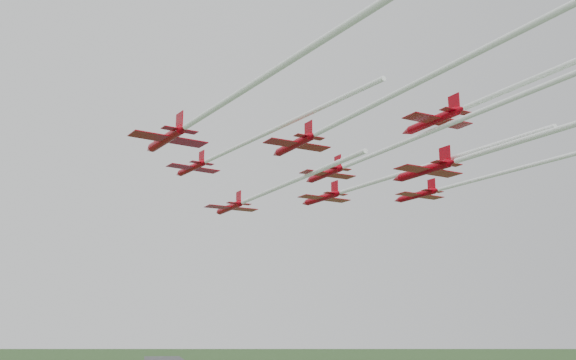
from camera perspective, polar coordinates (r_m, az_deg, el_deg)
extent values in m
cylinder|color=#9F020F|center=(113.94, -5.22, -2.45)|extent=(3.56, 8.91, 1.16)
cone|color=#9F020F|center=(118.85, -6.25, -2.88)|extent=(1.63, 2.14, 1.16)
cone|color=#9F020F|center=(109.35, -4.17, -2.01)|extent=(1.36, 1.50, 1.05)
ellipsoid|color=black|center=(115.92, -5.63, -2.42)|extent=(0.70, 1.08, 0.34)
cube|color=#9F020F|center=(113.13, -5.06, -2.51)|extent=(9.64, 5.16, 0.11)
cube|color=#9F020F|center=(110.24, -4.39, -2.10)|extent=(4.39, 2.37, 0.08)
cube|color=#9F020F|center=(110.66, -4.42, -1.53)|extent=(0.62, 1.85, 2.10)
cylinder|color=silver|center=(93.04, 0.53, -0.08)|extent=(10.49, 34.84, 0.63)
cylinder|color=#9F020F|center=(98.56, -8.59, 1.06)|extent=(3.78, 7.52, 1.00)
cone|color=#9F020F|center=(102.68, -9.72, 0.52)|extent=(1.53, 1.88, 1.00)
cone|color=#9F020F|center=(94.74, -7.43, 1.61)|extent=(1.24, 1.34, 0.91)
ellipsoid|color=black|center=(100.24, -9.03, 1.05)|extent=(0.67, 0.94, 0.29)
cube|color=#9F020F|center=(97.87, -8.41, 1.02)|extent=(8.27, 5.14, 0.09)
cube|color=#9F020F|center=(95.48, -7.67, 1.50)|extent=(3.77, 2.35, 0.07)
cube|color=#9F020F|center=(95.90, -7.70, 2.05)|extent=(0.69, 1.55, 1.81)
cylinder|color=silver|center=(78.39, -0.94, 4.64)|extent=(14.64, 35.63, 0.54)
cylinder|color=#9F020F|center=(106.53, 3.01, -1.61)|extent=(3.82, 8.47, 1.11)
cone|color=#9F020F|center=(110.78, 1.50, -2.07)|extent=(1.64, 2.08, 1.11)
cone|color=#9F020F|center=(102.61, 4.55, -1.13)|extent=(1.35, 1.47, 1.01)
ellipsoid|color=black|center=(108.25, 2.41, -1.58)|extent=(0.71, 1.04, 0.32)
cube|color=#9F020F|center=(105.83, 3.26, -1.66)|extent=(9.25, 5.35, 0.10)
cube|color=#9F020F|center=(103.37, 4.24, -1.23)|extent=(4.21, 2.45, 0.08)
cube|color=#9F020F|center=(103.77, 4.16, -0.65)|extent=(0.68, 1.75, 2.02)
cylinder|color=silver|center=(87.42, 12.30, 1.25)|extent=(13.29, 37.49, 0.61)
cylinder|color=#9F020F|center=(82.30, -10.79, 3.61)|extent=(4.39, 9.15, 1.21)
cone|color=#9F020F|center=(87.37, -12.20, 2.69)|extent=(1.82, 2.27, 1.21)
cone|color=#9F020F|center=(77.60, -9.29, 4.59)|extent=(1.49, 1.62, 1.10)
ellipsoid|color=black|center=(84.38, -11.35, 3.53)|extent=(0.80, 1.14, 0.35)
cube|color=#9F020F|center=(81.44, -10.56, 3.58)|extent=(10.04, 6.05, 0.11)
cube|color=#9F020F|center=(78.52, -9.60, 4.39)|extent=(4.57, 2.77, 0.09)
cube|color=#9F020F|center=(79.08, -9.63, 5.18)|extent=(0.79, 1.89, 2.19)
cylinder|color=silver|center=(54.94, 2.72, 12.10)|extent=(19.62, 51.04, 0.66)
cylinder|color=#9F020F|center=(91.03, 3.31, 0.53)|extent=(3.05, 7.70, 1.00)
cone|color=#9F020F|center=(94.93, 1.85, -0.06)|extent=(1.40, 1.84, 1.00)
cone|color=#9F020F|center=(87.41, 4.82, 1.14)|extent=(1.17, 1.30, 0.91)
ellipsoid|color=black|center=(92.62, 2.73, 0.51)|extent=(0.60, 0.93, 0.29)
cube|color=#9F020F|center=(90.37, 3.56, 0.49)|extent=(8.33, 4.44, 0.09)
cube|color=#9F020F|center=(88.12, 4.51, 1.02)|extent=(3.79, 2.03, 0.07)
cube|color=#9F020F|center=(88.52, 4.44, 1.62)|extent=(0.53, 1.60, 1.82)
cylinder|color=silver|center=(68.15, 16.70, 5.83)|extent=(14.24, 48.82, 0.54)
cylinder|color=#9F020F|center=(105.77, 11.38, -1.33)|extent=(3.47, 7.92, 1.04)
cone|color=#9F020F|center=(109.34, 9.70, -1.79)|extent=(1.51, 1.93, 1.04)
cone|color=#9F020F|center=(102.50, 13.07, -0.87)|extent=(1.25, 1.37, 0.94)
ellipsoid|color=black|center=(107.22, 10.71, -1.32)|extent=(0.65, 0.97, 0.30)
cube|color=#9F020F|center=(105.17, 11.66, -1.38)|extent=(8.63, 4.90, 0.09)
cube|color=#9F020F|center=(103.13, 12.73, -0.96)|extent=(3.93, 2.24, 0.08)
cube|color=#9F020F|center=(103.48, 12.63, -0.42)|extent=(0.62, 1.64, 1.88)
cylinder|color=silver|center=(87.49, 23.67, 2.01)|extent=(14.83, 43.93, 0.56)
cylinder|color=#9F020F|center=(74.39, 0.55, 3.16)|extent=(3.05, 7.46, 0.97)
cone|color=#9F020F|center=(78.22, -1.08, 2.33)|extent=(1.38, 1.80, 0.97)
cone|color=#9F020F|center=(70.86, 2.25, 4.01)|extent=(1.14, 1.26, 0.88)
ellipsoid|color=black|center=(75.97, -0.10, 3.08)|extent=(0.59, 0.91, 0.28)
cube|color=#9F020F|center=(73.74, 0.82, 3.13)|extent=(8.08, 4.39, 0.09)
cube|color=#9F020F|center=(71.54, 1.90, 3.84)|extent=(3.68, 2.01, 0.07)
cube|color=#9F020F|center=(71.98, 1.83, 4.54)|extent=(0.53, 1.55, 1.76)
cylinder|color=silver|center=(50.55, 19.28, 12.08)|extent=(16.16, 53.12, 0.53)
cylinder|color=#9F020F|center=(86.38, 11.99, 0.83)|extent=(3.93, 9.10, 1.19)
cone|color=#9F020F|center=(90.45, 9.64, 0.09)|extent=(1.72, 2.21, 1.19)
cone|color=#9F020F|center=(82.71, 14.40, 1.59)|extent=(1.42, 1.56, 1.08)
ellipsoid|color=black|center=(88.04, 11.04, 0.81)|extent=(0.74, 1.11, 0.35)
cube|color=#9F020F|center=(85.70, 12.38, 0.77)|extent=(9.90, 5.57, 0.11)
cube|color=#9F020F|center=(83.42, 13.91, 1.43)|extent=(4.51, 2.55, 0.09)
cube|color=#9F020F|center=(83.87, 13.77, 2.19)|extent=(0.70, 1.88, 2.16)
cylinder|color=#9F020F|center=(73.81, 12.78, 5.16)|extent=(3.15, 7.85, 1.02)
cone|color=#9F020F|center=(77.26, 10.46, 4.21)|extent=(1.44, 1.88, 1.02)
cone|color=#9F020F|center=(70.69, 15.17, 6.13)|extent=(1.20, 1.32, 0.93)
ellipsoid|color=black|center=(75.24, 11.84, 5.05)|extent=(0.62, 0.95, 0.30)
cube|color=#9F020F|center=(73.21, 13.16, 5.15)|extent=(8.50, 4.56, 0.09)
cube|color=#9F020F|center=(71.29, 14.68, 5.94)|extent=(3.87, 2.09, 0.07)
cube|color=#9F020F|center=(71.75, 14.53, 6.66)|extent=(0.55, 1.63, 1.85)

